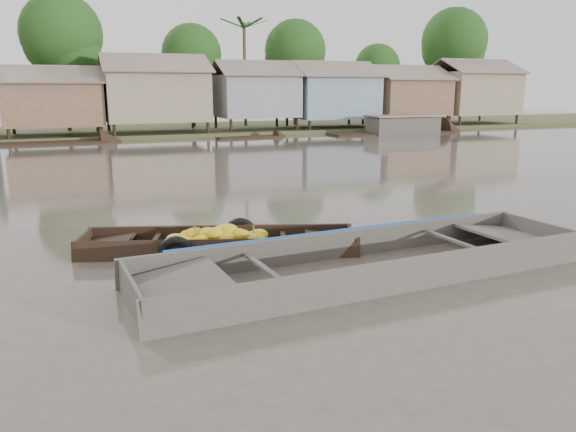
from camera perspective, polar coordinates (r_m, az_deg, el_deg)
name	(u,v)px	position (r m, az deg, el deg)	size (l,w,h in m)	color
ground	(265,269)	(10.43, -2.32, -5.44)	(120.00, 120.00, 0.00)	#4F453C
riverbank	(158,89)	(41.69, -13.11, 12.43)	(120.00, 12.47, 10.22)	#384723
banana_boat	(217,243)	(11.63, -7.26, -2.77)	(5.75, 3.04, 0.79)	black
viewer_boat	(369,269)	(10.31, 8.19, -5.31)	(8.69, 2.75, 0.69)	#46413B
distant_boats	(322,134)	(37.31, 3.46, 8.29)	(48.50, 15.80, 1.38)	black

